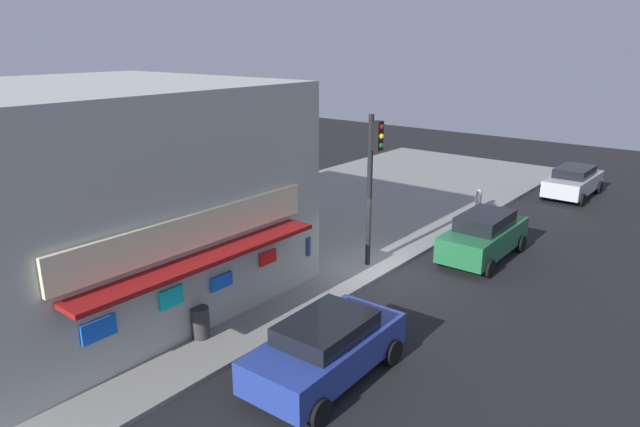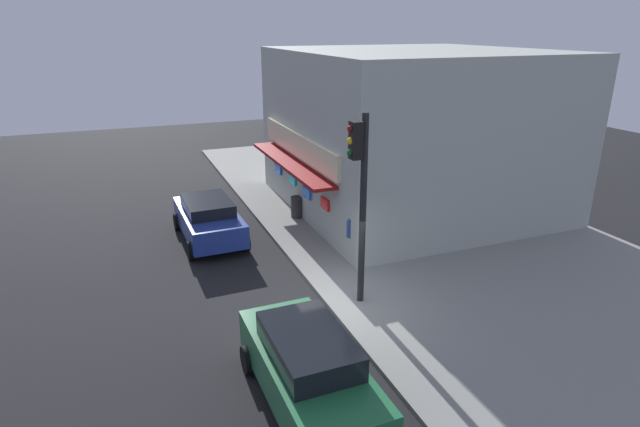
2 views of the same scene
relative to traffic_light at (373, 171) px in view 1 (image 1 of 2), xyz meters
The scene contains 10 objects.
ground_plane 3.56m from the traffic_light, 89.99° to the right, with size 60.62×60.62×0.00m, color black.
sidewalk 6.00m from the traffic_light, 90.00° to the left, with size 40.41×11.56×0.13m, color gray.
corner_building 8.92m from the traffic_light, 140.43° to the left, with size 10.15×10.60×6.32m.
traffic_light is the anchor object (origin of this frame).
fire_hydrant 9.25m from the traffic_light, ahead, with size 0.53×0.29×0.94m.
trash_can 7.56m from the traffic_light, behind, with size 0.48×0.48×0.84m, color #2D2D2D.
pedestrian 3.49m from the traffic_light, 155.69° to the left, with size 0.52×0.63×1.74m.
parked_car_green 4.99m from the traffic_light, 38.84° to the right, with size 4.42×1.97×1.70m.
parked_car_blue 7.36m from the traffic_light, 154.76° to the right, with size 4.24×2.15×1.53m.
parked_car_silver 14.78m from the traffic_light, 11.02° to the right, with size 4.48×2.04×1.54m.
Camera 1 is at (-15.23, -9.14, 7.59)m, focal length 31.40 mm.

